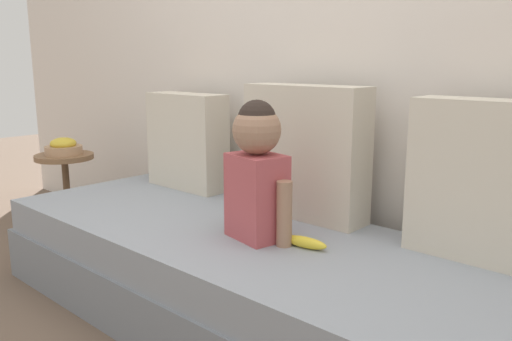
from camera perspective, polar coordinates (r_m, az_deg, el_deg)
The scene contains 10 objects.
ground_plane at distance 2.17m, azimuth -0.43°, elevation -16.59°, with size 12.00×12.00×0.00m, color brown.
back_wall at distance 2.35m, azimuth 9.15°, elevation 15.82°, with size 5.64×0.10×2.40m, color silver.
couch at distance 2.09m, azimuth -0.44°, elevation -11.99°, with size 2.44×0.85×0.39m.
throw_pillow_left at distance 2.71m, azimuth -7.51°, elevation 3.19°, with size 0.46×0.16×0.48m, color beige.
throw_pillow_center at distance 2.19m, azimuth 5.36°, elevation 2.03°, with size 0.55×0.16×0.55m, color beige.
throw_pillow_right at distance 1.85m, azimuth 24.40°, elevation -1.21°, with size 0.53×0.16×0.53m, color beige.
toddler at distance 1.90m, azimuth 0.09°, elevation 0.18°, with size 0.32×0.19×0.51m.
banana at distance 1.87m, azimuth 5.36°, elevation -7.78°, with size 0.17×0.04×0.04m, color yellow.
side_table at distance 3.33m, azimuth -20.01°, elevation -0.33°, with size 0.34×0.34×0.49m.
fruit_bowl at distance 3.30m, azimuth -20.21°, elevation 2.38°, with size 0.21×0.21×0.10m.
Camera 1 is at (1.30, -1.40, 1.04)m, focal length 36.77 mm.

